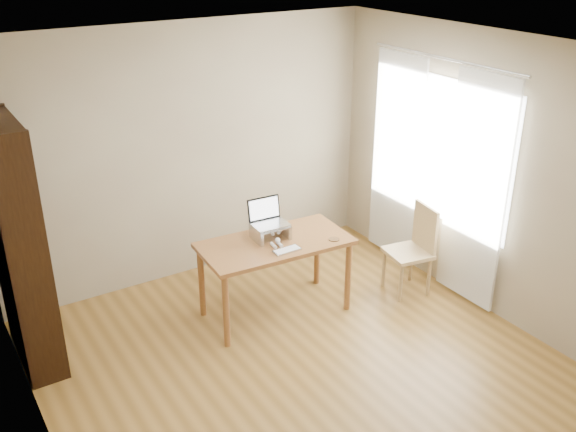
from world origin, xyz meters
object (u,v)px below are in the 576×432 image
(bookshelf, at_px, (19,247))
(desk, at_px, (275,251))
(laptop, at_px, (267,217))
(keyboard, at_px, (287,250))
(chair, at_px, (413,246))
(cat, at_px, (267,231))

(bookshelf, bearing_deg, desk, -13.45)
(desk, height_order, laptop, laptop)
(keyboard, relative_size, chair, 0.28)
(bookshelf, relative_size, chair, 2.32)
(laptop, distance_m, keyboard, 0.40)
(keyboard, bearing_deg, desk, 86.20)
(bookshelf, height_order, chair, bookshelf)
(bookshelf, distance_m, cat, 2.11)
(desk, relative_size, keyboard, 5.53)
(bookshelf, relative_size, desk, 1.48)
(desk, relative_size, chair, 1.57)
(bookshelf, relative_size, laptop, 6.26)
(keyboard, height_order, chair, chair)
(chair, bearing_deg, bookshelf, 175.59)
(keyboard, distance_m, cat, 0.34)
(chair, bearing_deg, cat, 170.76)
(cat, bearing_deg, laptop, 59.62)
(bookshelf, xyz_separation_m, cat, (2.06, -0.39, -0.23))
(bookshelf, xyz_separation_m, desk, (2.08, -0.50, -0.40))
(laptop, bearing_deg, keyboard, -87.87)
(laptop, bearing_deg, bookshelf, 173.87)
(laptop, relative_size, keyboard, 1.31)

